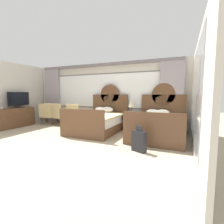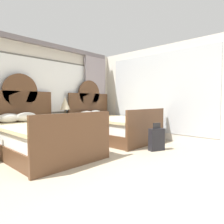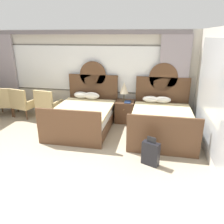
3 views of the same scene
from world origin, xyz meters
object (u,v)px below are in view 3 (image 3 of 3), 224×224
object	(u,v)px
book_on_nightstand	(128,102)
armchair_by_window_centre	(23,103)
armchair_by_window_left	(48,104)
table_lamp_on_nightstand	(124,88)
bed_near_window	(84,115)
suitcase_on_floor	(151,153)
nightstand_between_beds	(125,111)
bed_near_mirror	(161,121)
armchair_by_window_right	(4,101)

from	to	relation	value
book_on_nightstand	armchair_by_window_centre	bearing A→B (deg)	-177.54
armchair_by_window_left	table_lamp_on_nightstand	bearing A→B (deg)	6.55
book_on_nightstand	armchair_by_window_left	bearing A→B (deg)	-176.68
bed_near_window	book_on_nightstand	world-z (taller)	bed_near_window
book_on_nightstand	suitcase_on_floor	xyz separation A→B (m)	(0.75, -2.16, -0.41)
nightstand_between_beds	table_lamp_on_nightstand	xyz separation A→B (m)	(-0.04, 0.02, 0.73)
bed_near_mirror	armchair_by_window_left	distance (m)	3.54
bed_near_window	armchair_by_window_left	bearing A→B (deg)	161.64
armchair_by_window_right	book_on_nightstand	bearing A→B (deg)	2.03
armchair_by_window_centre	suitcase_on_floor	xyz separation A→B (m)	(4.13, -2.01, -0.23)
armchair_by_window_left	suitcase_on_floor	size ratio (longest dim) A/B	1.53
armchair_by_window_left	armchair_by_window_right	bearing A→B (deg)	179.92
nightstand_between_beds	suitcase_on_floor	world-z (taller)	nightstand_between_beds
armchair_by_window_right	bed_near_mirror	bearing A→B (deg)	-5.08
book_on_nightstand	armchair_by_window_right	distance (m)	4.06
nightstand_between_beds	armchair_by_window_left	xyz separation A→B (m)	(-2.43, -0.26, 0.16)
table_lamp_on_nightstand	armchair_by_window_centre	bearing A→B (deg)	-175.20
armchair_by_window_centre	armchair_by_window_left	bearing A→B (deg)	-0.06
nightstand_between_beds	book_on_nightstand	bearing A→B (deg)	-49.95
book_on_nightstand	armchair_by_window_right	xyz separation A→B (m)	(-4.06, -0.14, -0.18)
nightstand_between_beds	armchair_by_window_centre	distance (m)	3.30
bed_near_window	armchair_by_window_centre	bearing A→B (deg)	168.56
armchair_by_window_right	suitcase_on_floor	size ratio (longest dim) A/B	1.53
bed_near_window	bed_near_mirror	distance (m)	2.17
book_on_nightstand	armchair_by_window_right	size ratio (longest dim) A/B	0.27
table_lamp_on_nightstand	armchair_by_window_right	bearing A→B (deg)	-176.04
bed_near_mirror	nightstand_between_beds	xyz separation A→B (m)	(-1.08, 0.70, -0.04)
nightstand_between_beds	book_on_nightstand	xyz separation A→B (m)	(0.09, -0.11, 0.34)
bed_near_window	armchair_by_window_left	world-z (taller)	bed_near_window
bed_near_window	armchair_by_window_right	distance (m)	2.91
nightstand_between_beds	armchair_by_window_left	distance (m)	2.45
book_on_nightstand	armchair_by_window_left	xyz separation A→B (m)	(-2.52, -0.15, -0.18)
bed_near_window	armchair_by_window_left	size ratio (longest dim) A/B	2.32
armchair_by_window_right	suitcase_on_floor	distance (m)	5.22
suitcase_on_floor	bed_near_mirror	bearing A→B (deg)	81.39
bed_near_mirror	nightstand_between_beds	bearing A→B (deg)	147.01
armchair_by_window_left	armchair_by_window_centre	world-z (taller)	same
book_on_nightstand	suitcase_on_floor	distance (m)	2.32
armchair_by_window_left	suitcase_on_floor	distance (m)	3.85
table_lamp_on_nightstand	book_on_nightstand	bearing A→B (deg)	-43.94
bed_near_window	bed_near_mirror	size ratio (longest dim) A/B	1.00
table_lamp_on_nightstand	armchair_by_window_left	distance (m)	2.47
bed_near_mirror	armchair_by_window_centre	world-z (taller)	bed_near_mirror
bed_near_mirror	suitcase_on_floor	bearing A→B (deg)	-98.61
armchair_by_window_left	armchair_by_window_centre	xyz separation A→B (m)	(-0.86, 0.00, 0.00)
nightstand_between_beds	armchair_by_window_right	bearing A→B (deg)	-176.33
bed_near_mirror	bed_near_window	bearing A→B (deg)	179.95
bed_near_window	suitcase_on_floor	bearing A→B (deg)	-39.06
armchair_by_window_centre	nightstand_between_beds	bearing A→B (deg)	4.45
bed_near_window	nightstand_between_beds	xyz separation A→B (m)	(1.09, 0.70, -0.04)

